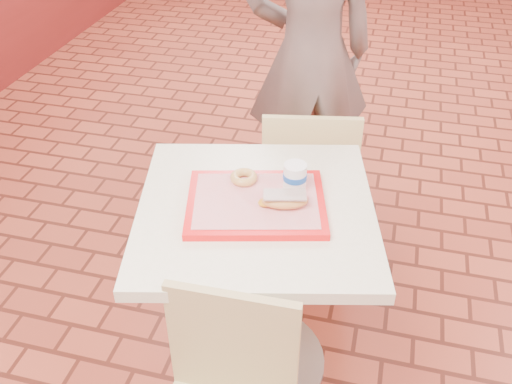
% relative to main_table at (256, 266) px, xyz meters
% --- Properties ---
extents(main_table, '(0.79, 0.79, 0.84)m').
position_rel_main_table_xyz_m(main_table, '(0.00, 0.00, 0.00)').
color(main_table, beige).
rests_on(main_table, ground).
extents(chair_main_back, '(0.48, 0.48, 0.89)m').
position_rel_main_table_xyz_m(chair_main_back, '(0.07, 0.67, -0.07)').
color(chair_main_back, '#E6D88A').
rests_on(chair_main_back, ground).
extents(customer, '(0.76, 0.64, 1.77)m').
position_rel_main_table_xyz_m(customer, '(-0.03, 1.20, 0.32)').
color(customer, '#65544E').
rests_on(customer, ground).
extents(serving_tray, '(0.46, 0.36, 0.03)m').
position_rel_main_table_xyz_m(serving_tray, '(0.00, -0.00, 0.29)').
color(serving_tray, red).
rests_on(serving_tray, main_table).
extents(ring_donut, '(0.13, 0.13, 0.03)m').
position_rel_main_table_xyz_m(ring_donut, '(-0.07, 0.09, 0.32)').
color(ring_donut, tan).
rests_on(ring_donut, serving_tray).
extents(long_john_donut, '(0.17, 0.11, 0.05)m').
position_rel_main_table_xyz_m(long_john_donut, '(0.09, -0.01, 0.32)').
color(long_john_donut, '#C67D39').
rests_on(long_john_donut, serving_tray).
extents(paper_cup, '(0.08, 0.08, 0.10)m').
position_rel_main_table_xyz_m(paper_cup, '(0.11, 0.09, 0.35)').
color(paper_cup, white).
rests_on(paper_cup, serving_tray).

